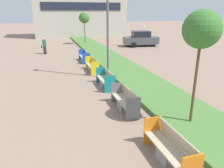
% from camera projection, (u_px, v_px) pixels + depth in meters
% --- Properties ---
extents(planter_grass_strip, '(2.80, 120.00, 0.18)m').
position_uv_depth(planter_grass_strip, '(160.00, 95.00, 11.22)').
color(planter_grass_strip, '#4C7A38').
rests_on(planter_grass_strip, ground).
extents(building_backdrop, '(15.17, 5.28, 8.86)m').
position_uv_depth(building_backdrop, '(80.00, 9.00, 37.08)').
color(building_backdrop, '#B2AD9E').
rests_on(building_backdrop, ground).
extents(bench_orange_frame, '(0.65, 2.09, 0.94)m').
position_uv_depth(bench_orange_frame, '(170.00, 151.00, 6.27)').
color(bench_orange_frame, gray).
rests_on(bench_orange_frame, ground).
extents(bench_grey_frame, '(0.65, 2.02, 0.94)m').
position_uv_depth(bench_grey_frame, '(125.00, 102.00, 9.62)').
color(bench_grey_frame, gray).
rests_on(bench_grey_frame, ground).
extents(bench_teal_frame, '(0.65, 1.96, 0.94)m').
position_uv_depth(bench_teal_frame, '(106.00, 81.00, 12.55)').
color(bench_teal_frame, gray).
rests_on(bench_teal_frame, ground).
extents(bench_yellow_frame, '(0.65, 1.98, 0.94)m').
position_uv_depth(bench_yellow_frame, '(93.00, 67.00, 15.77)').
color(bench_yellow_frame, gray).
rests_on(bench_yellow_frame, ground).
extents(bench_blue_frame, '(0.65, 1.95, 0.94)m').
position_uv_depth(bench_blue_frame, '(85.00, 57.00, 18.85)').
color(bench_blue_frame, gray).
rests_on(bench_blue_frame, ground).
extents(street_lamp_post, '(0.24, 0.44, 7.84)m').
position_uv_depth(street_lamp_post, '(108.00, 9.00, 13.02)').
color(street_lamp_post, '#56595B').
rests_on(street_lamp_post, ground).
extents(sapling_tree_near, '(1.30, 1.30, 4.25)m').
position_uv_depth(sapling_tree_near, '(202.00, 30.00, 7.29)').
color(sapling_tree_near, brown).
rests_on(sapling_tree_near, ground).
extents(sapling_tree_far, '(1.37, 1.37, 4.04)m').
position_uv_depth(sapling_tree_far, '(84.00, 18.00, 27.70)').
color(sapling_tree_far, brown).
rests_on(sapling_tree_far, ground).
extents(pedestrian_walking, '(0.53, 0.24, 1.63)m').
position_uv_depth(pedestrian_walking, '(44.00, 46.00, 22.05)').
color(pedestrian_walking, '#232633').
rests_on(pedestrian_walking, ground).
extents(parked_car_distant, '(4.41, 2.36, 1.86)m').
position_uv_depth(parked_car_distant, '(141.00, 39.00, 26.98)').
color(parked_car_distant, '#474C51').
rests_on(parked_car_distant, ground).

